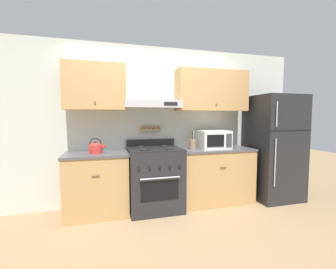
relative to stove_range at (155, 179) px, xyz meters
name	(u,v)px	position (x,y,z in m)	size (l,w,h in m)	color
ground_plane	(159,216)	(0.00, -0.27, -0.48)	(16.00, 16.00, 0.00)	#937551
wall_back	(155,115)	(0.07, 0.31, 0.98)	(5.20, 0.46, 2.55)	silver
counter_left	(97,184)	(-0.84, 0.04, -0.03)	(0.89, 0.62, 0.90)	tan
counter_right	(214,175)	(1.02, 0.04, -0.03)	(1.23, 0.62, 0.90)	tan
stove_range	(155,179)	(0.00, 0.00, 0.00)	(0.79, 0.70, 1.05)	#232326
refrigerator	(273,147)	(2.10, -0.05, 0.41)	(0.78, 0.78, 1.78)	#232326
tea_kettle	(96,148)	(-0.85, 0.03, 0.50)	(0.24, 0.19, 0.22)	red
microwave	(213,139)	(1.00, 0.05, 0.57)	(0.49, 0.40, 0.29)	white
utensil_crock	(192,144)	(0.62, 0.03, 0.51)	(0.11, 0.11, 0.31)	#8E7051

